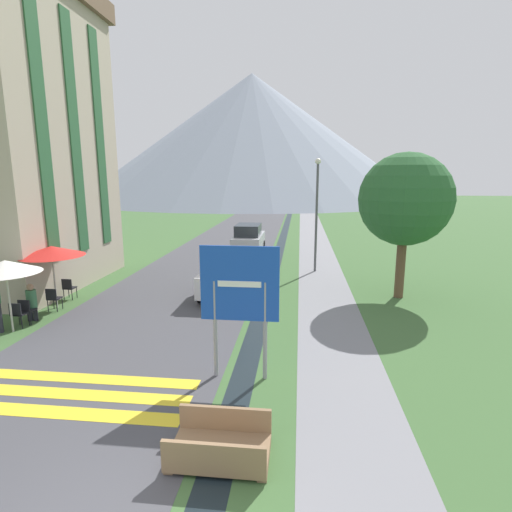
% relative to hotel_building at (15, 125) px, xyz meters
% --- Properties ---
extents(ground_plane, '(160.00, 160.00, 0.00)m').
position_rel_hotel_building_xyz_m(ground_plane, '(9.39, 8.00, -6.86)').
color(ground_plane, '#3D6033').
extents(road, '(6.40, 60.00, 0.01)m').
position_rel_hotel_building_xyz_m(road, '(6.89, 18.00, -6.86)').
color(road, '#424247').
rests_on(road, ground_plane).
extents(footpath, '(2.20, 60.00, 0.01)m').
position_rel_hotel_building_xyz_m(footpath, '(12.99, 18.00, -6.86)').
color(footpath, slate).
rests_on(footpath, ground_plane).
extents(drainage_channel, '(0.60, 60.00, 0.00)m').
position_rel_hotel_building_xyz_m(drainage_channel, '(10.59, 18.00, -6.86)').
color(drainage_channel, black).
rests_on(drainage_channel, ground_plane).
extents(crosswalk_marking, '(5.44, 1.84, 0.01)m').
position_rel_hotel_building_xyz_m(crosswalk_marking, '(6.89, -8.55, -6.86)').
color(crosswalk_marking, yellow).
rests_on(crosswalk_marking, ground_plane).
extents(mountain_distant, '(69.87, 69.87, 25.03)m').
position_rel_hotel_building_xyz_m(mountain_distant, '(1.72, 68.88, 5.65)').
color(mountain_distant, gray).
rests_on(mountain_distant, ground_plane).
extents(hotel_building, '(5.60, 8.22, 12.82)m').
position_rel_hotel_building_xyz_m(hotel_building, '(0.00, 0.00, 0.00)').
color(hotel_building, tan).
rests_on(hotel_building, ground_plane).
extents(road_sign, '(1.84, 0.11, 3.23)m').
position_rel_hotel_building_xyz_m(road_sign, '(10.53, -7.38, -4.78)').
color(road_sign, gray).
rests_on(road_sign, ground_plane).
extents(footbridge, '(1.70, 1.10, 0.65)m').
position_rel_hotel_building_xyz_m(footbridge, '(10.59, -10.21, -6.64)').
color(footbridge, '#846647').
rests_on(footbridge, ground_plane).
extents(parked_car_near, '(1.88, 3.81, 1.82)m').
position_rel_hotel_building_xyz_m(parked_car_near, '(8.99, -0.67, -5.95)').
color(parked_car_near, silver).
rests_on(parked_car_near, ground_plane).
extents(parked_car_far, '(1.83, 3.96, 1.82)m').
position_rel_hotel_building_xyz_m(parked_car_far, '(8.70, 8.45, -5.95)').
color(parked_car_far, '#B2B2B7').
rests_on(parked_car_far, ground_plane).
extents(cafe_chair_middle, '(0.40, 0.40, 0.85)m').
position_rel_hotel_building_xyz_m(cafe_chair_middle, '(3.14, -3.33, -6.35)').
color(cafe_chair_middle, black).
rests_on(cafe_chair_middle, ground_plane).
extents(cafe_chair_near_left, '(0.40, 0.40, 0.85)m').
position_rel_hotel_building_xyz_m(cafe_chair_near_left, '(3.01, -4.99, -6.35)').
color(cafe_chair_near_left, black).
rests_on(cafe_chair_near_left, ground_plane).
extents(cafe_chair_far_right, '(0.40, 0.40, 0.85)m').
position_rel_hotel_building_xyz_m(cafe_chair_far_right, '(2.91, -1.98, -6.35)').
color(cafe_chair_far_right, black).
rests_on(cafe_chair_far_right, ground_plane).
extents(cafe_chair_near_right, '(0.40, 0.40, 0.85)m').
position_rel_hotel_building_xyz_m(cafe_chair_near_right, '(3.05, -4.63, -6.35)').
color(cafe_chair_near_right, black).
rests_on(cafe_chair_near_right, ground_plane).
extents(cafe_umbrella_front_white, '(2.04, 2.04, 2.28)m').
position_rel_hotel_building_xyz_m(cafe_umbrella_front_white, '(3.02, -5.29, -4.78)').
color(cafe_umbrella_front_white, '#B7B2A8').
rests_on(cafe_umbrella_front_white, ground_plane).
extents(cafe_umbrella_middle_red, '(2.28, 2.28, 2.31)m').
position_rel_hotel_building_xyz_m(cafe_umbrella_middle_red, '(3.01, -2.96, -4.73)').
color(cafe_umbrella_middle_red, '#B7B2A8').
rests_on(cafe_umbrella_middle_red, ground_plane).
extents(person_seated_near, '(0.32, 0.32, 1.27)m').
position_rel_hotel_building_xyz_m(person_seated_near, '(3.03, -4.31, -6.16)').
color(person_seated_near, '#282833').
rests_on(person_seated_near, ground_plane).
extents(streetlamp, '(0.28, 0.28, 5.62)m').
position_rel_hotel_building_xyz_m(streetlamp, '(12.70, 3.89, -3.56)').
color(streetlamp, '#515156').
rests_on(streetlamp, ground_plane).
extents(tree_by_path, '(3.56, 3.56, 5.69)m').
position_rel_hotel_building_xyz_m(tree_by_path, '(15.89, -0.23, -2.98)').
color(tree_by_path, brown).
rests_on(tree_by_path, ground_plane).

